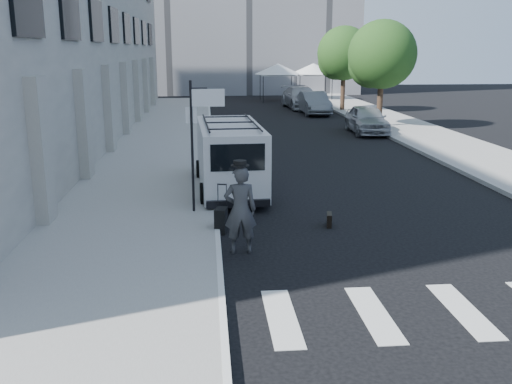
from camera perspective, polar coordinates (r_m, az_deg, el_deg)
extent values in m
plane|color=black|center=(12.80, 5.30, -6.21)|extent=(120.00, 120.00, 0.00)
cube|color=gray|center=(28.22, -9.09, 5.07)|extent=(4.50, 48.00, 0.15)
cube|color=gray|center=(34.00, 14.43, 6.33)|extent=(4.00, 56.00, 0.15)
cube|color=gray|center=(31.26, -23.18, 15.92)|extent=(10.00, 44.00, 12.00)
cylinder|color=black|center=(15.22, -6.40, 4.45)|extent=(0.07, 0.07, 3.50)
cube|color=white|center=(15.12, -6.49, 7.64)|extent=(0.30, 0.03, 0.42)
cube|color=white|center=(15.05, -4.80, 9.37)|extent=(0.85, 0.06, 0.45)
cylinder|color=black|center=(33.42, 12.27, 8.61)|extent=(0.32, 0.32, 2.80)
sphere|color=#144015|center=(33.28, 12.52, 13.29)|extent=(3.80, 3.80, 3.80)
sphere|color=#144015|center=(33.75, 11.50, 12.38)|extent=(2.66, 2.66, 2.66)
cylinder|color=black|center=(42.07, 8.67, 9.85)|extent=(0.32, 0.32, 2.80)
sphere|color=#144015|center=(41.96, 8.81, 13.57)|extent=(3.80, 3.80, 3.80)
sphere|color=#144015|center=(42.46, 8.05, 12.83)|extent=(2.66, 2.66, 2.66)
cylinder|color=black|center=(48.75, 0.73, 10.22)|extent=(0.06, 0.06, 2.20)
cylinder|color=black|center=(49.11, 4.03, 10.22)|extent=(0.06, 0.06, 2.20)
cylinder|color=black|center=(51.53, 0.42, 10.44)|extent=(0.06, 0.06, 2.20)
cylinder|color=black|center=(51.87, 3.55, 10.43)|extent=(0.06, 0.06, 2.20)
cube|color=white|center=(50.23, 2.20, 11.64)|extent=(3.00, 3.00, 0.12)
cone|color=white|center=(50.21, 2.20, 12.21)|extent=(4.00, 4.00, 0.90)
cylinder|color=black|center=(49.66, 4.41, 10.25)|extent=(0.06, 0.06, 2.20)
cylinder|color=black|center=(50.19, 7.61, 10.21)|extent=(0.06, 0.06, 2.20)
cylinder|color=black|center=(52.42, 3.91, 10.47)|extent=(0.06, 0.06, 2.20)
cylinder|color=black|center=(52.92, 6.96, 10.43)|extent=(0.06, 0.06, 2.20)
cube|color=white|center=(51.22, 5.75, 11.63)|extent=(3.00, 3.00, 0.12)
cone|color=white|center=(51.20, 5.77, 12.19)|extent=(4.00, 4.00, 0.90)
imported|color=#353638|center=(12.55, -1.58, -1.81)|extent=(0.74, 0.49, 1.98)
cube|color=black|center=(14.77, 7.33, -2.77)|extent=(0.20, 0.45, 0.34)
cube|color=black|center=(14.14, -3.52, -2.86)|extent=(0.36, 0.48, 0.62)
cylinder|color=black|center=(14.18, -3.83, -0.37)|extent=(0.02, 0.02, 0.59)
cylinder|color=black|center=(14.14, -2.97, -0.40)|extent=(0.02, 0.02, 0.59)
cube|color=black|center=(14.09, -3.42, 0.76)|extent=(0.24, 0.08, 0.03)
cube|color=silver|center=(17.98, -2.64, 3.67)|extent=(2.09, 5.10, 1.95)
cube|color=silver|center=(20.75, -3.28, 3.73)|extent=(1.80, 0.92, 1.02)
cube|color=black|center=(15.47, -1.84, 3.48)|extent=(1.49, 0.14, 0.74)
cylinder|color=black|center=(19.82, -5.60, 2.18)|extent=(0.29, 0.72, 0.71)
cylinder|color=black|center=(19.95, -0.53, 2.33)|extent=(0.29, 0.72, 0.71)
cylinder|color=black|center=(16.47, -5.15, -0.28)|extent=(0.29, 0.72, 0.71)
cylinder|color=black|center=(16.63, 0.93, -0.08)|extent=(0.29, 0.72, 0.71)
imported|color=#A1A4A9|center=(31.40, 11.03, 7.16)|extent=(1.97, 4.52, 1.52)
imported|color=slate|center=(40.12, 5.81, 8.84)|extent=(1.73, 4.76, 1.56)
imported|color=#9DA0A5|center=(44.13, 4.52, 9.40)|extent=(2.70, 5.80, 1.64)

